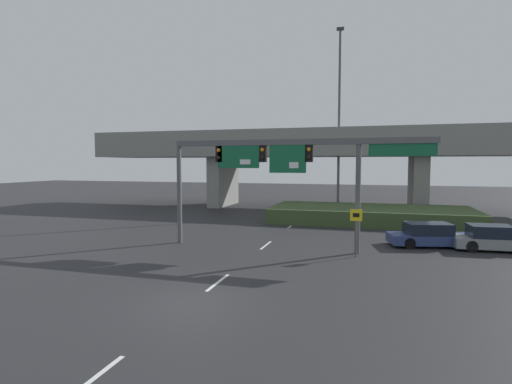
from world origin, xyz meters
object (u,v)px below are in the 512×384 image
(highway_light_pole_near, at_px, (339,118))
(speed_limit_sign, at_px, (356,225))
(parked_sedan_mid_right, at_px, (492,239))
(parked_sedan_near_right, at_px, (430,235))
(signal_gantry, at_px, (283,161))

(highway_light_pole_near, bearing_deg, speed_limit_sign, -82.65)
(speed_limit_sign, height_order, parked_sedan_mid_right, speed_limit_sign)
(highway_light_pole_near, relative_size, parked_sedan_near_right, 3.52)
(highway_light_pole_near, bearing_deg, parked_sedan_near_right, -66.22)
(highway_light_pole_near, xyz_separation_m, parked_sedan_near_right, (6.47, -14.69, -8.61))
(speed_limit_sign, distance_m, highway_light_pole_near, 20.32)
(signal_gantry, bearing_deg, parked_sedan_near_right, 20.99)
(speed_limit_sign, relative_size, parked_sedan_near_right, 0.51)
(parked_sedan_near_right, relative_size, parked_sedan_mid_right, 1.17)
(parked_sedan_near_right, distance_m, parked_sedan_mid_right, 3.19)
(signal_gantry, xyz_separation_m, speed_limit_sign, (4.06, -0.89, -3.33))
(parked_sedan_near_right, bearing_deg, signal_gantry, -171.94)
(parked_sedan_near_right, height_order, parked_sedan_mid_right, parked_sedan_mid_right)
(parked_sedan_mid_right, bearing_deg, parked_sedan_near_right, 173.43)
(speed_limit_sign, distance_m, parked_sedan_mid_right, 8.26)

